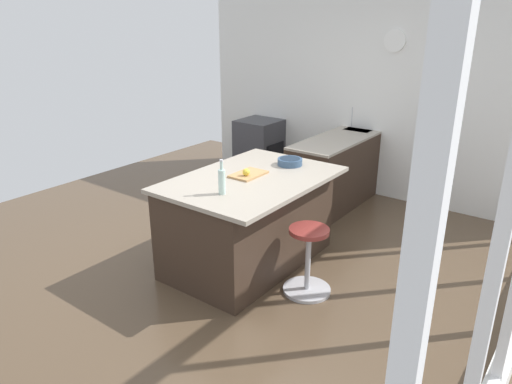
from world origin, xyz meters
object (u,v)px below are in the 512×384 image
object	(u,v)px
apple_yellow	(246,172)
water_bottle	(222,181)
oven_range	(259,148)
stool_by_window	(308,262)
cutting_board	(248,174)
kitchen_island	(248,220)
fruit_bowl	(290,161)

from	to	relation	value
apple_yellow	water_bottle	bearing A→B (deg)	12.09
oven_range	stool_by_window	distance (m)	3.42
oven_range	apple_yellow	bearing A→B (deg)	33.91
oven_range	cutting_board	xyz separation A→B (m)	(2.31, 1.57, 0.50)
oven_range	kitchen_island	size ratio (longest dim) A/B	0.51
kitchen_island	stool_by_window	bearing A→B (deg)	80.94
cutting_board	apple_yellow	xyz separation A→B (m)	(0.07, 0.03, 0.05)
apple_yellow	water_bottle	size ratio (longest dim) A/B	0.23
apple_yellow	fruit_bowl	world-z (taller)	apple_yellow
stool_by_window	cutting_board	xyz separation A→B (m)	(-0.16, -0.79, 0.64)
kitchen_island	cutting_board	size ratio (longest dim) A/B	4.77
apple_yellow	water_bottle	distance (m)	0.49
stool_by_window	apple_yellow	size ratio (longest dim) A/B	8.83
stool_by_window	cutting_board	size ratio (longest dim) A/B	1.76
kitchen_island	cutting_board	world-z (taller)	cutting_board
stool_by_window	fruit_bowl	size ratio (longest dim) A/B	2.46
cutting_board	water_bottle	size ratio (longest dim) A/B	1.15
kitchen_island	apple_yellow	xyz separation A→B (m)	(0.04, 0.01, 0.51)
cutting_board	stool_by_window	bearing A→B (deg)	78.94
kitchen_island	cutting_board	distance (m)	0.47
cutting_board	water_bottle	world-z (taller)	water_bottle
water_bottle	cutting_board	bearing A→B (deg)	-166.53
kitchen_island	cutting_board	xyz separation A→B (m)	(-0.03, -0.02, 0.47)
kitchen_island	water_bottle	bearing A→B (deg)	12.23
apple_yellow	oven_range	bearing A→B (deg)	-146.09
water_bottle	fruit_bowl	bearing A→B (deg)	179.35
stool_by_window	apple_yellow	distance (m)	1.03
stool_by_window	fruit_bowl	distance (m)	1.15
water_bottle	fruit_bowl	size ratio (longest dim) A/B	1.22
stool_by_window	fruit_bowl	world-z (taller)	fruit_bowl
cutting_board	water_bottle	distance (m)	0.57
oven_range	water_bottle	size ratio (longest dim) A/B	2.81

